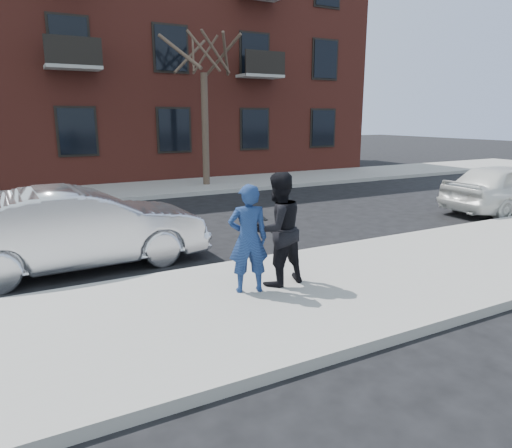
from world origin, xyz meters
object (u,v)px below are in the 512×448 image
white_car (508,188)px  man_hoodie (248,239)px  street_tree (203,39)px  man_peacoat (278,229)px  silver_sedan (80,228)px

white_car → man_hoodie: man_hoodie is taller
white_car → man_hoodie: (-9.73, -2.35, 0.25)m
street_tree → man_peacoat: size_ratio=3.82×
silver_sedan → white_car: bearing=-94.9°
silver_sedan → man_peacoat: size_ratio=2.56×
man_hoodie → silver_sedan: bearing=-38.0°
silver_sedan → man_hoodie: 3.48m
white_car → man_peacoat: 9.45m
silver_sedan → man_peacoat: man_peacoat is taller
man_hoodie → man_peacoat: 0.56m
man_peacoat → street_tree: bearing=-113.1°
street_tree → white_car: size_ratio=1.60×
man_hoodie → white_car: bearing=-149.8°
street_tree → silver_sedan: size_ratio=1.49×
street_tree → man_peacoat: bearing=-106.3°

